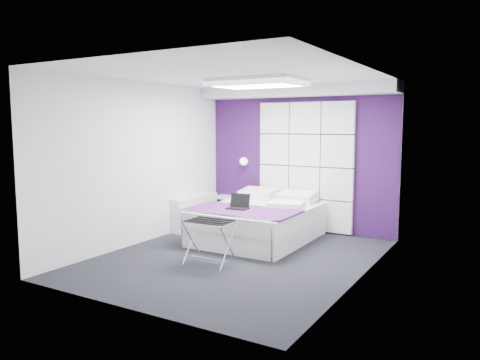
% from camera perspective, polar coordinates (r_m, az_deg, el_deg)
% --- Properties ---
extents(floor, '(4.40, 4.40, 0.00)m').
position_cam_1_polar(floor, '(6.86, -0.41, -9.44)').
color(floor, black).
rests_on(floor, ground).
extents(ceiling, '(4.40, 4.40, 0.00)m').
position_cam_1_polar(ceiling, '(6.62, -0.43, 12.72)').
color(ceiling, white).
rests_on(ceiling, wall_back).
extents(wall_back, '(3.60, 0.00, 3.60)m').
position_cam_1_polar(wall_back, '(8.57, 7.16, 2.61)').
color(wall_back, white).
rests_on(wall_back, floor).
extents(wall_left, '(0.00, 4.40, 4.40)m').
position_cam_1_polar(wall_left, '(7.69, -12.02, 2.04)').
color(wall_left, white).
rests_on(wall_left, floor).
extents(wall_right, '(0.00, 4.40, 4.40)m').
position_cam_1_polar(wall_right, '(5.90, 14.77, 0.58)').
color(wall_right, white).
rests_on(wall_right, floor).
extents(accent_wall, '(3.58, 0.02, 2.58)m').
position_cam_1_polar(accent_wall, '(8.56, 7.13, 2.61)').
color(accent_wall, '#320F45').
rests_on(accent_wall, wall_back).
extents(soffit, '(3.58, 0.50, 0.20)m').
position_cam_1_polar(soffit, '(8.34, 6.59, 10.76)').
color(soffit, white).
rests_on(soffit, wall_back).
extents(headboard, '(1.80, 0.08, 2.30)m').
position_cam_1_polar(headboard, '(8.47, 7.92, 1.67)').
color(headboard, silver).
rests_on(headboard, wall_back).
extents(skylight, '(1.36, 0.86, 0.12)m').
position_cam_1_polar(skylight, '(7.13, 2.10, 11.88)').
color(skylight, white).
rests_on(skylight, ceiling).
extents(wall_lamp, '(0.15, 0.15, 0.15)m').
position_cam_1_polar(wall_lamp, '(8.92, 0.58, 2.31)').
color(wall_lamp, white).
rests_on(wall_lamp, wall_back).
extents(radiator, '(0.22, 1.20, 0.60)m').
position_cam_1_polar(radiator, '(8.75, -5.56, -3.89)').
color(radiator, white).
rests_on(radiator, floor).
extents(bed, '(1.73, 2.09, 0.73)m').
position_cam_1_polar(bed, '(7.82, 2.21, -5.06)').
color(bed, white).
rests_on(bed, floor).
extents(nightstand, '(0.41, 0.32, 0.05)m').
position_cam_1_polar(nightstand, '(9.17, -1.72, -2.10)').
color(nightstand, white).
rests_on(nightstand, wall_back).
extents(luggage_rack, '(0.62, 0.46, 0.61)m').
position_cam_1_polar(luggage_rack, '(6.51, -3.71, -7.55)').
color(luggage_rack, silver).
rests_on(luggage_rack, floor).
extents(laptop, '(0.33, 0.24, 0.24)m').
position_cam_1_polar(laptop, '(7.41, -0.09, -3.07)').
color(laptop, black).
rests_on(laptop, bed).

